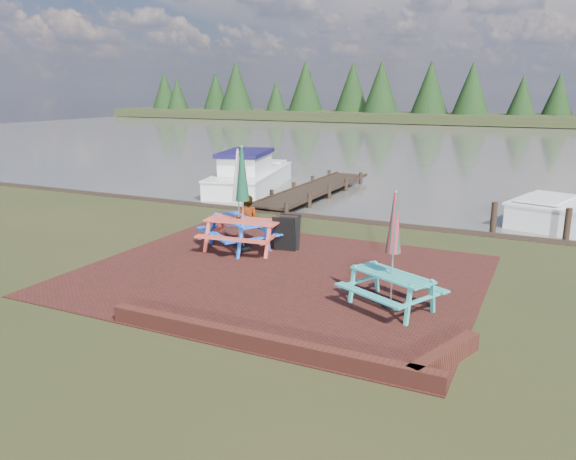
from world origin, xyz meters
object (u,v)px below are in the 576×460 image
Objects in this scene: picnic_table_blue at (239,215)px; boat_jetty at (250,177)px; chalkboard at (287,233)px; person at (248,195)px; picnic_table_red at (243,215)px; jetty at (314,189)px; picnic_table_teal at (392,269)px.

picnic_table_blue reaches higher than boat_jetty.
chalkboard is 0.50× the size of person.
picnic_table_red is 9.03m from jetty.
picnic_table_blue reaches higher than picnic_table_teal.
jetty is (-2.80, 8.36, -0.38)m from chalkboard.
picnic_table_red is at bearing 99.78° from person.
picnic_table_teal reaches higher than person.
picnic_table_red is at bearing 1.02° from picnic_table_blue.
person is at bearing 147.74° from picnic_table_blue.
person reaches higher than boat_jetty.
picnic_table_red is at bearing -179.65° from picnic_table_teal.
boat_jetty is (-5.01, 9.18, -0.58)m from picnic_table_red.
picnic_table_teal is at bearing 123.52° from person.
person is at bearing 167.51° from picnic_table_teal.
person is (-1.32, 2.54, -0.01)m from picnic_table_red.
jetty is at bearing -103.71° from person.
chalkboard is 0.13× the size of boat_jetty.
boat_jetty is at bearing 173.60° from jetty.
picnic_table_red is 1.25m from chalkboard.
picnic_table_red is at bearing -78.82° from jetty.
picnic_table_teal is at bearing -63.22° from boat_jetty.
picnic_table_red reaches higher than person.
chalkboard is at bearing -71.49° from jetty.
picnic_table_blue reaches higher than jetty.
person is (-2.37, 2.08, 0.47)m from chalkboard.
picnic_table_teal is 5.42m from picnic_table_blue.
jetty is (-1.74, 8.82, -0.85)m from picnic_table_red.
jetty is (-1.54, 8.69, -0.82)m from picnic_table_blue.
picnic_table_red reaches higher than boat_jetty.
chalkboard is 0.10× the size of jetty.
jetty is at bearing 146.37° from picnic_table_teal.
jetty is at bearing 94.77° from picnic_table_red.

